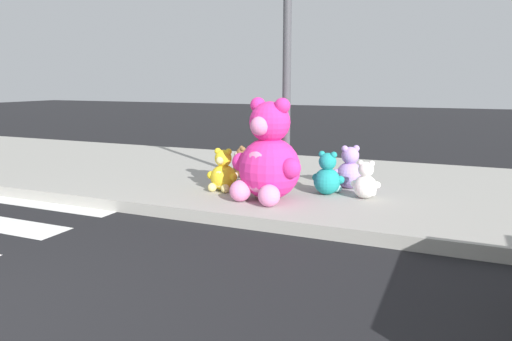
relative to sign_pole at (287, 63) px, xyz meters
name	(u,v)px	position (x,y,z in m)	size (l,w,h in m)	color
sidewalk	(244,178)	(-1.00, 0.80, -1.77)	(28.00, 4.40, 0.15)	#9E9B93
sign_pole	(287,63)	(0.00, 0.00, 0.00)	(0.56, 0.11, 3.20)	#4C4C51
plush_pink_large	(268,159)	(-0.02, -0.59, -1.19)	(0.97, 0.89, 1.27)	#F22D93
plush_brown	(241,165)	(-0.91, 0.53, -1.50)	(0.35, 0.34, 0.49)	olive
plush_white	(365,183)	(1.09, -0.04, -1.50)	(0.38, 0.34, 0.49)	white
plush_yellow	(223,174)	(-0.77, -0.37, -1.47)	(0.45, 0.39, 0.58)	yellow
plush_tan	(272,165)	(-0.37, 0.42, -1.45)	(0.45, 0.44, 0.62)	tan
plush_lavender	(349,171)	(0.77, 0.46, -1.46)	(0.42, 0.43, 0.60)	#B28CD8
plush_teal	(328,177)	(0.59, -0.02, -1.47)	(0.44, 0.39, 0.57)	teal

